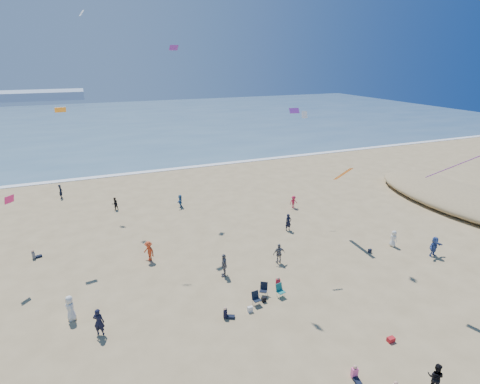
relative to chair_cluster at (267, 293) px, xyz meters
name	(u,v)px	position (x,y,z in m)	size (l,w,h in m)	color
ocean	(109,123)	(-4.78, 85.32, -0.47)	(220.00, 100.00, 0.06)	#476B84
surf_line	(134,173)	(-4.78, 35.32, -0.46)	(220.00, 1.20, 0.08)	white
standing_flyers	(238,257)	(-0.26, 4.90, 0.36)	(31.52, 39.07, 1.94)	#376798
seated_group	(235,312)	(-2.85, -0.92, -0.08)	(19.34, 23.31, 0.84)	white
chair_cluster	(267,293)	(0.00, 0.00, 0.00)	(2.68, 1.54, 1.00)	black
white_tote	(250,309)	(-1.68, -0.82, -0.30)	(0.35, 0.20, 0.40)	silver
black_backpack	(264,299)	(-0.33, -0.18, -0.31)	(0.30, 0.22, 0.38)	black
cooler	(391,340)	(5.09, -6.66, -0.35)	(0.45, 0.30, 0.30)	red
navy_bag	(370,251)	(11.44, 2.67, -0.33)	(0.28, 0.18, 0.34)	black
kites_aloft	(300,88)	(3.79, 3.30, 13.74)	(42.57, 41.80, 25.24)	red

